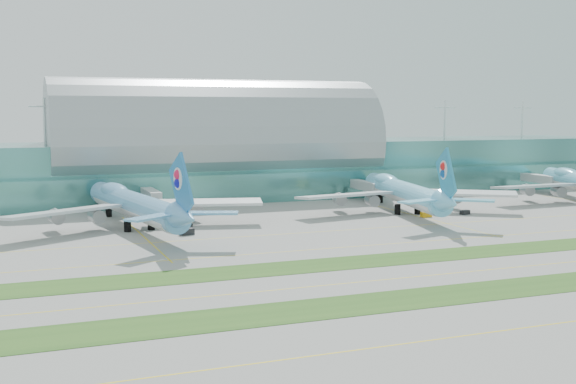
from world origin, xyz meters
name	(u,v)px	position (x,y,z in m)	size (l,w,h in m)	color
ground	(384,262)	(0.00, 0.00, 0.00)	(700.00, 700.00, 0.00)	gray
terminal	(216,158)	(0.01, 128.79, 14.23)	(340.00, 69.10, 36.00)	#3D7A75
grass_strip_near	(463,293)	(0.00, -28.00, 0.04)	(420.00, 12.00, 0.08)	#2D591E
grass_strip_far	(379,260)	(0.00, 2.00, 0.04)	(420.00, 12.00, 0.08)	#2D591E
taxiline_a	(543,325)	(0.00, -48.00, 0.01)	(420.00, 0.35, 0.01)	yellow
taxiline_b	(419,276)	(0.00, -14.00, 0.01)	(420.00, 0.35, 0.01)	yellow
taxiline_c	(346,247)	(0.00, 18.00, 0.01)	(420.00, 0.35, 0.01)	yellow
taxiline_d	(309,232)	(0.00, 40.00, 0.01)	(420.00, 0.35, 0.01)	yellow
airliner_b	(134,203)	(-41.21, 63.20, 6.86)	(70.55, 80.73, 22.25)	#63A7DA
airliner_c	(403,191)	(41.95, 64.24, 6.77)	(68.72, 79.08, 21.94)	#6FCCF4
gse_c	(187,232)	(-30.47, 47.61, 0.83)	(3.57, 1.89, 1.66)	black
gse_d	(185,226)	(-28.66, 56.92, 0.70)	(3.48, 1.88, 1.40)	black
gse_e	(426,215)	(43.16, 52.64, 0.76)	(3.10, 1.71, 1.52)	#E6A20D
gse_f	(465,212)	(57.09, 52.96, 0.65)	(3.02, 1.72, 1.31)	black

